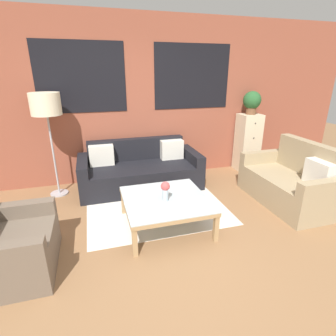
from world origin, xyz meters
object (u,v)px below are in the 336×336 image
(armchair_corner, at_px, (6,248))
(flower_vase, at_px, (165,190))
(floor_lamp, at_px, (46,107))
(settee_vintage, at_px, (291,183))
(drawer_cabinet, at_px, (247,143))
(couch_dark, at_px, (140,171))
(coffee_table, at_px, (165,202))
(potted_plant, at_px, (252,101))

(armchair_corner, relative_size, flower_vase, 3.64)
(floor_lamp, bearing_deg, armchair_corner, -99.82)
(settee_vintage, bearing_deg, armchair_corner, -172.70)
(drawer_cabinet, distance_m, flower_vase, 2.70)
(armchair_corner, height_order, floor_lamp, floor_lamp)
(couch_dark, distance_m, coffee_table, 1.34)
(settee_vintage, bearing_deg, floor_lamp, 159.53)
(floor_lamp, bearing_deg, flower_vase, -46.02)
(armchair_corner, distance_m, floor_lamp, 2.11)
(couch_dark, xyz_separation_m, armchair_corner, (-1.65, -1.70, -0.00))
(drawer_cabinet, height_order, flower_vase, drawer_cabinet)
(floor_lamp, bearing_deg, drawer_cabinet, 2.61)
(couch_dark, height_order, armchair_corner, armchair_corner)
(drawer_cabinet, relative_size, flower_vase, 4.49)
(settee_vintage, xyz_separation_m, armchair_corner, (-3.73, -0.48, -0.03))
(coffee_table, height_order, flower_vase, flower_vase)
(armchair_corner, bearing_deg, floor_lamp, 80.18)
(armchair_corner, xyz_separation_m, floor_lamp, (0.30, 1.76, 1.12))
(settee_vintage, relative_size, floor_lamp, 0.90)
(settee_vintage, height_order, floor_lamp, floor_lamp)
(floor_lamp, xyz_separation_m, flower_vase, (1.40, -1.46, -0.86))
(armchair_corner, bearing_deg, flower_vase, 10.05)
(potted_plant, bearing_deg, floor_lamp, -177.39)
(armchair_corner, distance_m, drawer_cabinet, 4.32)
(settee_vintage, relative_size, flower_vase, 5.82)
(potted_plant, bearing_deg, settee_vintage, -95.28)
(settee_vintage, xyz_separation_m, flower_vase, (-2.02, -0.18, 0.23))
(settee_vintage, height_order, armchair_corner, settee_vintage)
(floor_lamp, xyz_separation_m, potted_plant, (3.56, 0.16, -0.04))
(floor_lamp, xyz_separation_m, drawer_cabinet, (3.56, 0.16, -0.84))
(drawer_cabinet, bearing_deg, armchair_corner, -153.58)
(settee_vintage, bearing_deg, drawer_cabinet, 84.72)
(settee_vintage, height_order, potted_plant, potted_plant)
(floor_lamp, height_order, drawer_cabinet, floor_lamp)
(coffee_table, bearing_deg, drawer_cabinet, 36.12)
(couch_dark, distance_m, flower_vase, 1.42)
(armchair_corner, xyz_separation_m, flower_vase, (1.71, 0.30, 0.27))
(potted_plant, bearing_deg, couch_dark, -174.22)
(couch_dark, height_order, coffee_table, couch_dark)
(couch_dark, relative_size, flower_vase, 8.06)
(settee_vintage, bearing_deg, coffee_table, -176.58)
(coffee_table, bearing_deg, flower_vase, -106.76)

